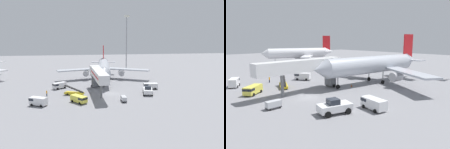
% 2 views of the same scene
% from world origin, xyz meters
% --- Properties ---
extents(ground_plane, '(300.00, 300.00, 0.00)m').
position_xyz_m(ground_plane, '(0.00, 0.00, 0.00)').
color(ground_plane, gray).
extents(airplane_at_gate, '(39.21, 39.32, 13.96)m').
position_xyz_m(airplane_at_gate, '(-0.27, 22.84, 5.26)').
color(airplane_at_gate, '#B7BCC6').
rests_on(airplane_at_gate, ground).
extents(jet_bridge, '(4.31, 22.31, 7.79)m').
position_xyz_m(jet_bridge, '(-4.55, 2.46, 5.96)').
color(jet_bridge, silver).
rests_on(jet_bridge, ground).
extents(pushback_tug, '(4.17, 6.21, 2.61)m').
position_xyz_m(pushback_tug, '(10.81, -2.22, 1.22)').
color(pushback_tug, white).
rests_on(pushback_tug, ground).
extents(belt_loader_truck, '(6.34, 4.15, 3.01)m').
position_xyz_m(belt_loader_truck, '(-12.32, 0.49, 0.75)').
color(belt_loader_truck, yellow).
rests_on(belt_loader_truck, ground).
extents(service_van_near_center, '(5.02, 3.85, 2.26)m').
position_xyz_m(service_van_near_center, '(-21.66, -8.71, 1.28)').
color(service_van_near_center, white).
rests_on(service_van_near_center, ground).
extents(service_van_rear_right, '(4.86, 5.25, 1.97)m').
position_xyz_m(service_van_rear_right, '(-10.84, -7.88, 1.14)').
color(service_van_rear_right, '#E5DB4C').
rests_on(service_van_rear_right, ground).
extents(service_van_outer_right, '(5.10, 2.92, 2.05)m').
position_xyz_m(service_van_outer_right, '(13.81, 4.32, 1.17)').
color(service_van_outer_right, white).
rests_on(service_van_outer_right, ground).
extents(service_van_rear_left, '(4.94, 4.39, 2.17)m').
position_xyz_m(service_van_rear_left, '(-17.60, 9.61, 1.24)').
color(service_van_rear_left, white).
rests_on(service_van_rear_left, ground).
extents(baggage_cart_near_right, '(1.36, 2.72, 1.49)m').
position_xyz_m(baggage_cart_near_right, '(1.60, -8.73, 0.83)').
color(baggage_cart_near_right, '#38383D').
rests_on(baggage_cart_near_right, ground).
extents(ground_crew_worker_foreground, '(0.47, 0.47, 1.81)m').
position_xyz_m(ground_crew_worker_foreground, '(-20.61, 0.41, 0.96)').
color(ground_crew_worker_foreground, '#1E2333').
rests_on(ground_crew_worker_foreground, ground).
extents(safety_cone_alpha, '(0.40, 0.40, 0.62)m').
position_xyz_m(safety_cone_alpha, '(-1.11, 14.27, 0.30)').
color(safety_cone_alpha, black).
rests_on(safety_cone_alpha, ground).
extents(apron_light_mast, '(2.40, 2.40, 29.81)m').
position_xyz_m(apron_light_mast, '(16.76, 55.12, 20.21)').
color(apron_light_mast, '#93969B').
rests_on(apron_light_mast, ground).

